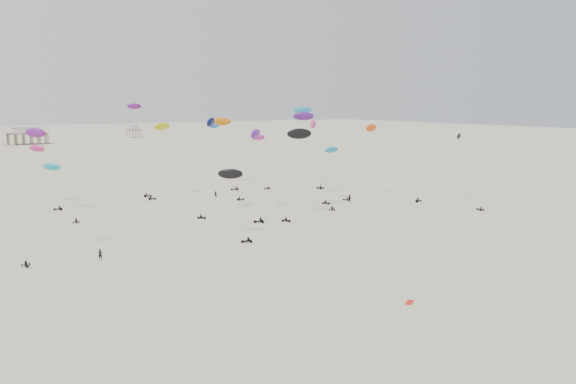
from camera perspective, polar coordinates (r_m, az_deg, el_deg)
ground_plane at (r=207.17m, az=-16.73°, el=2.21°), size 900.00×900.00×0.00m
pavilion_main at (r=351.88m, az=-24.95°, el=5.10°), size 21.00×13.00×9.80m
pavilion_small at (r=395.95m, az=-15.39°, el=5.86°), size 9.00×7.00×8.00m
rig_0 at (r=132.72m, az=4.32°, el=2.93°), size 6.44×5.02×13.24m
rig_1 at (r=131.84m, az=17.62°, el=3.12°), size 3.13×9.85×16.91m
rig_2 at (r=155.75m, az=-2.80°, el=4.38°), size 3.85×7.42×14.71m
rig_3 at (r=92.65m, az=-23.50°, el=-0.21°), size 7.62×9.30×15.05m
rig_4 at (r=113.18m, az=0.97°, el=4.75°), size 8.22×5.45×18.36m
rig_5 at (r=120.18m, az=2.18°, el=5.82°), size 9.54×5.46×21.61m
rig_6 at (r=117.41m, az=-7.99°, el=5.63°), size 7.20×7.03×20.47m
rig_7 at (r=152.95m, az=-14.98°, el=5.76°), size 5.24×17.09×25.80m
rig_8 at (r=137.82m, az=2.94°, el=6.08°), size 7.04×12.00×19.96m
rig_9 at (r=96.23m, az=-5.53°, el=0.46°), size 4.59×7.15×12.32m
rig_10 at (r=138.20m, az=-23.75°, el=2.86°), size 5.35×12.25×15.10m
rig_11 at (r=140.15m, az=-6.39°, el=3.52°), size 3.31×14.17×20.27m
rig_12 at (r=137.23m, az=9.58°, el=4.69°), size 9.68×12.57×19.77m
rig_13 at (r=117.42m, az=-3.26°, el=4.29°), size 8.55×13.59×19.09m
rig_14 at (r=140.70m, az=-12.82°, el=5.54°), size 7.74×4.69×18.88m
rig_15 at (r=158.68m, az=1.84°, el=6.94°), size 5.76×12.76×22.84m
rig_16 at (r=125.59m, az=-23.67°, el=4.12°), size 7.53×16.03×20.70m
rig_17 at (r=159.18m, az=-6.54°, el=6.06°), size 5.84×14.77×20.50m
spectator_0 at (r=89.29m, az=-18.52°, el=-6.54°), size 0.84×0.71×1.95m
spectator_1 at (r=133.13m, az=6.30°, el=-1.08°), size 1.23×1.07×2.18m
spectator_3 at (r=140.27m, az=-7.36°, el=-0.58°), size 0.89×0.76×2.05m
grounded_kite_b at (r=68.84m, az=12.23°, el=-10.93°), size 1.89×1.58×0.07m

